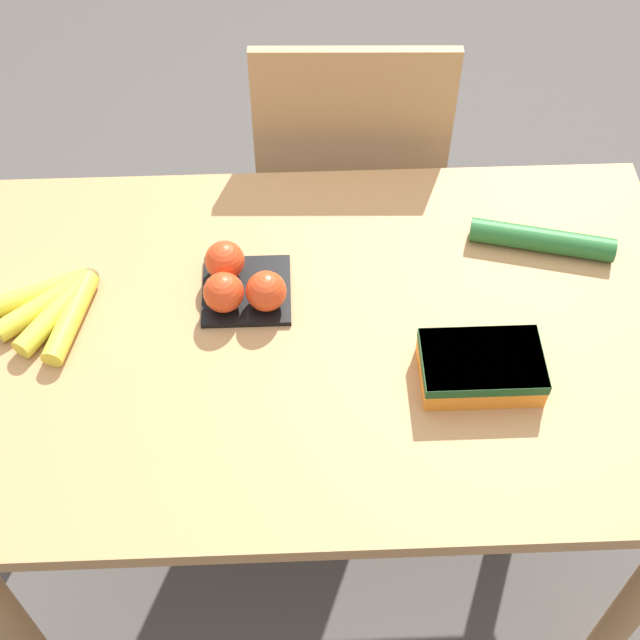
% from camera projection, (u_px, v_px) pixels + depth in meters
% --- Properties ---
extents(ground_plane, '(12.00, 12.00, 0.00)m').
position_uv_depth(ground_plane, '(320.00, 523.00, 2.04)').
color(ground_plane, '#4C4742').
extents(dining_table, '(1.23, 0.76, 0.73)m').
position_uv_depth(dining_table, '(320.00, 370.00, 1.55)').
color(dining_table, '#B27F4C').
rests_on(dining_table, ground_plane).
extents(chair, '(0.43, 0.42, 0.94)m').
position_uv_depth(chair, '(348.00, 187.00, 2.01)').
color(chair, tan).
rests_on(chair, ground_plane).
extents(banana_bunch, '(0.19, 0.19, 0.04)m').
position_uv_depth(banana_bunch, '(54.00, 306.00, 1.47)').
color(banana_bunch, brown).
rests_on(banana_bunch, dining_table).
extents(tomato_pack, '(0.15, 0.15, 0.08)m').
position_uv_depth(tomato_pack, '(240.00, 283.00, 1.48)').
color(tomato_pack, black).
rests_on(tomato_pack, dining_table).
extents(carrot_bag, '(0.19, 0.12, 0.06)m').
position_uv_depth(carrot_bag, '(481.00, 366.00, 1.38)').
color(carrot_bag, orange).
rests_on(carrot_bag, dining_table).
extents(cucumber_near, '(0.25, 0.10, 0.04)m').
position_uv_depth(cucumber_near, '(542.00, 240.00, 1.56)').
color(cucumber_near, '#236028').
rests_on(cucumber_near, dining_table).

